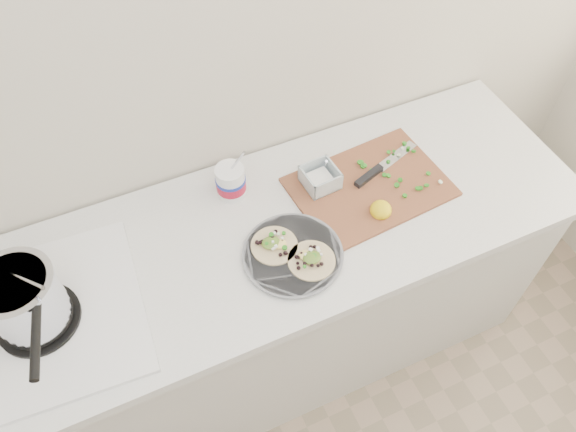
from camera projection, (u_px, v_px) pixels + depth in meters
name	position (u px, v px, depth m)	size (l,w,h in m)	color
counter	(219.00, 319.00, 2.03)	(2.44, 0.66, 0.90)	silver
stove	(30.00, 308.00, 1.46)	(0.58, 0.54, 0.26)	silver
taco_plate	(293.00, 253.00, 1.65)	(0.30, 0.30, 0.04)	slate
tub	(231.00, 179.00, 1.75)	(0.10, 0.10, 0.21)	white
cutboard	(365.00, 183.00, 1.81)	(0.51, 0.38, 0.08)	brown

